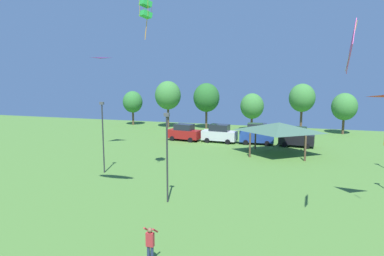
% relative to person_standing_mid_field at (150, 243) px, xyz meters
% --- Properties ---
extents(person_standing_mid_field, '(0.52, 0.52, 1.81)m').
position_rel_person_standing_mid_field_xyz_m(person_standing_mid_field, '(0.00, 0.00, 0.00)').
color(person_standing_mid_field, navy).
rests_on(person_standing_mid_field, ground).
extents(kite_flying_0, '(0.40, 2.69, 2.68)m').
position_rel_person_standing_mid_field_xyz_m(kite_flying_0, '(8.48, 5.33, 8.98)').
color(kite_flying_0, '#E54C93').
extents(kite_flying_2, '(1.07, 1.09, 2.99)m').
position_rel_person_standing_mid_field_xyz_m(kite_flying_2, '(-5.40, 11.45, 12.64)').
color(kite_flying_2, green).
extents(kite_flying_6, '(2.30, 2.18, 0.09)m').
position_rel_person_standing_mid_field_xyz_m(kite_flying_6, '(-16.32, 22.06, 8.97)').
color(kite_flying_6, purple).
extents(parked_car_leftmost, '(4.61, 2.45, 2.25)m').
position_rel_person_standing_mid_field_xyz_m(parked_car_leftmost, '(-8.69, 29.77, 0.10)').
color(parked_car_leftmost, maroon).
rests_on(parked_car_leftmost, ground).
extents(parked_car_second_from_left, '(4.64, 2.23, 2.39)m').
position_rel_person_standing_mid_field_xyz_m(parked_car_second_from_left, '(-3.84, 29.91, 0.15)').
color(parked_car_second_from_left, silver).
rests_on(parked_car_second_from_left, ground).
extents(parked_car_third_from_left, '(4.39, 2.19, 2.68)m').
position_rel_person_standing_mid_field_xyz_m(parked_car_third_from_left, '(1.02, 30.20, 0.27)').
color(parked_car_third_from_left, '#234299').
rests_on(parked_car_third_from_left, ground).
extents(parked_car_rightmost_in_row, '(4.30, 2.29, 2.44)m').
position_rel_person_standing_mid_field_xyz_m(parked_car_rightmost_in_row, '(5.87, 30.13, 0.18)').
color(parked_car_rightmost_in_row, black).
rests_on(parked_car_rightmost_in_row, ground).
extents(park_pavilion, '(7.28, 5.77, 3.60)m').
position_rel_person_standing_mid_field_xyz_m(park_pavilion, '(4.04, 24.90, 2.06)').
color(park_pavilion, brown).
rests_on(park_pavilion, ground).
extents(light_post_0, '(0.36, 0.20, 6.37)m').
position_rel_person_standing_mid_field_xyz_m(light_post_0, '(-10.36, 12.66, 2.56)').
color(light_post_0, '#2D2D33').
rests_on(light_post_0, ground).
extents(light_post_3, '(0.36, 0.20, 6.16)m').
position_rel_person_standing_mid_field_xyz_m(light_post_3, '(-2.19, 7.57, 2.46)').
color(light_post_3, '#2D2D33').
rests_on(light_post_3, ground).
extents(treeline_tree_0, '(3.50, 3.50, 6.06)m').
position_rel_person_standing_mid_field_xyz_m(treeline_tree_0, '(-22.53, 41.60, 3.09)').
color(treeline_tree_0, brown).
rests_on(treeline_tree_0, ground).
extents(treeline_tree_1, '(4.37, 4.37, 7.88)m').
position_rel_person_standing_mid_field_xyz_m(treeline_tree_1, '(-15.31, 40.53, 4.44)').
color(treeline_tree_1, brown).
rests_on(treeline_tree_1, ground).
extents(treeline_tree_2, '(4.33, 4.33, 7.55)m').
position_rel_person_standing_mid_field_xyz_m(treeline_tree_2, '(-8.81, 41.44, 4.12)').
color(treeline_tree_2, brown).
rests_on(treeline_tree_2, ground).
extents(treeline_tree_3, '(3.70, 3.70, 5.98)m').
position_rel_person_standing_mid_field_xyz_m(treeline_tree_3, '(-1.22, 41.24, 2.91)').
color(treeline_tree_3, brown).
rests_on(treeline_tree_3, ground).
extents(treeline_tree_4, '(3.94, 3.94, 7.54)m').
position_rel_person_standing_mid_field_xyz_m(treeline_tree_4, '(6.30, 41.80, 4.33)').
color(treeline_tree_4, brown).
rests_on(treeline_tree_4, ground).
extents(treeline_tree_5, '(3.72, 3.72, 6.19)m').
position_rel_person_standing_mid_field_xyz_m(treeline_tree_5, '(12.39, 42.12, 3.11)').
color(treeline_tree_5, brown).
rests_on(treeline_tree_5, ground).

